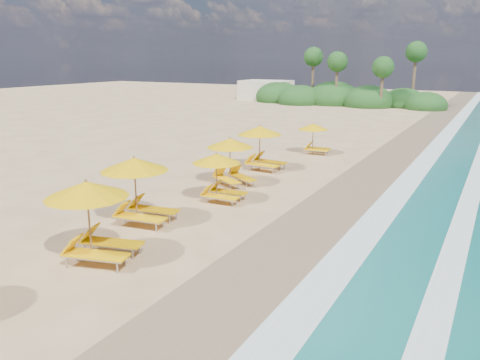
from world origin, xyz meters
name	(u,v)px	position (x,y,z in m)	size (l,w,h in m)	color
ground	(240,207)	(0.00, 0.00, 0.00)	(160.00, 160.00, 0.00)	tan
wet_sand	(330,222)	(4.00, 0.00, 0.01)	(4.00, 160.00, 0.01)	#8A7152
surf_foam	(403,234)	(6.70, 0.00, 0.03)	(4.00, 160.00, 0.01)	white
station_1	(95,216)	(-1.31, -6.93, 1.47)	(3.26, 3.16, 2.62)	olive
station_2	(140,186)	(-2.39, -3.53, 1.47)	(3.08, 2.92, 2.62)	olive
station_3	(220,174)	(-1.22, 0.39, 1.23)	(2.44, 2.27, 2.19)	olive
station_4	(232,158)	(-2.15, 3.09, 1.34)	(3.19, 3.19, 2.39)	olive
station_5	(263,145)	(-2.29, 6.79, 1.42)	(2.84, 2.65, 2.54)	olive
station_6	(315,136)	(-1.29, 12.58, 1.14)	(2.37, 2.23, 2.04)	olive
treeline	(340,97)	(-9.94, 45.51, 1.00)	(25.80, 8.80, 9.74)	#163D14
beach_building	(266,90)	(-22.00, 48.00, 1.40)	(7.00, 5.00, 2.80)	beige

